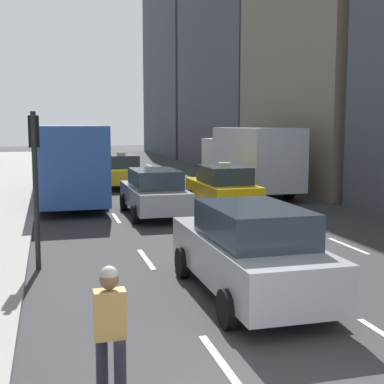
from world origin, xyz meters
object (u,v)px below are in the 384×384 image
object	(u,v)px
sedan_black_near	(248,250)
traffic_light_pole	(35,164)
taxi_lead	(121,171)
taxi_third	(223,188)
sedan_silver_behind	(154,192)
taxi_second	(96,155)
city_bus	(68,159)
skateboarder	(110,333)
box_truck	(248,158)

from	to	relation	value
sedan_black_near	traffic_light_pole	size ratio (longest dim) A/B	1.36
taxi_lead	sedan_black_near	size ratio (longest dim) A/B	0.90
taxi_lead	traffic_light_pole	xyz separation A→B (m)	(-3.95, -15.40, 1.53)
sedan_black_near	taxi_lead	bearing A→B (deg)	90.00
taxi_third	taxi_lead	bearing A→B (deg)	108.17
taxi_lead	sedan_silver_behind	world-z (taller)	taxi_lead
taxi_second	city_bus	bearing A→B (deg)	-98.78
taxi_lead	skateboarder	size ratio (longest dim) A/B	2.52
city_bus	skateboarder	bearing A→B (deg)	-90.67
taxi_lead	taxi_second	xyz separation A→B (m)	(0.00, 14.74, 0.00)
taxi_second	sedan_black_near	world-z (taller)	taxi_second
taxi_lead	taxi_second	distance (m)	14.74
skateboarder	traffic_light_pole	bearing A→B (deg)	97.78
taxi_lead	taxi_third	size ratio (longest dim) A/B	1.00
taxi_second	box_truck	distance (m)	19.53
box_truck	taxi_third	bearing A→B (deg)	-121.45
sedan_black_near	box_truck	distance (m)	15.68
taxi_lead	box_truck	size ratio (longest dim) A/B	0.52
traffic_light_pole	taxi_second	bearing A→B (deg)	82.53
taxi_second	sedan_silver_behind	xyz separation A→B (m)	(0.00, -23.85, -0.01)
taxi_lead	traffic_light_pole	world-z (taller)	traffic_light_pole
taxi_lead	sedan_silver_behind	bearing A→B (deg)	-90.00
sedan_silver_behind	city_bus	distance (m)	6.37
skateboarder	box_truck	bearing A→B (deg)	64.59
sedan_black_near	city_bus	world-z (taller)	city_bus
sedan_black_near	box_truck	bearing A→B (deg)	69.05
city_bus	traffic_light_pole	world-z (taller)	traffic_light_pole
taxi_lead	taxi_third	distance (m)	8.98
taxi_second	taxi_lead	bearing A→B (deg)	-90.00
taxi_second	sedan_silver_behind	size ratio (longest dim) A/B	0.92
taxi_second	city_bus	size ratio (longest dim) A/B	0.38
city_bus	skateboarder	xyz separation A→B (m)	(-0.22, -18.66, -0.82)
box_truck	skateboarder	bearing A→B (deg)	-115.41
taxi_third	sedan_black_near	world-z (taller)	taxi_third
taxi_second	traffic_light_pole	world-z (taller)	traffic_light_pole
traffic_light_pole	sedan_black_near	bearing A→B (deg)	-38.86
taxi_lead	box_truck	bearing A→B (deg)	-35.22
sedan_silver_behind	box_truck	distance (m)	7.65
taxi_second	skateboarder	xyz separation A→B (m)	(-3.03, -36.86, 0.08)
taxi_second	skateboarder	world-z (taller)	taxi_second
taxi_third	box_truck	world-z (taller)	box_truck
sedan_black_near	skateboarder	world-z (taller)	sedan_black_near
taxi_second	sedan_silver_behind	bearing A→B (deg)	-90.00
taxi_third	taxi_second	bearing A→B (deg)	96.86
taxi_third	skateboarder	size ratio (longest dim) A/B	2.52
sedan_silver_behind	box_truck	size ratio (longest dim) A/B	0.57
taxi_second	sedan_silver_behind	distance (m)	23.85
taxi_third	skateboarder	bearing A→B (deg)	-113.23
sedan_black_near	sedan_silver_behind	world-z (taller)	sedan_black_near
taxi_second	traffic_light_pole	bearing A→B (deg)	-97.47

